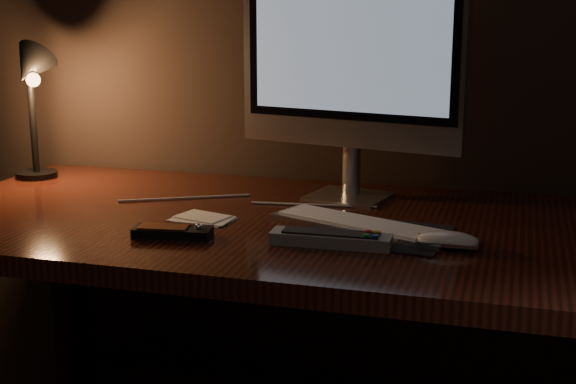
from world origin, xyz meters
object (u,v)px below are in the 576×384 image
(media_remote, at_px, (173,231))
(desk, at_px, (304,269))
(monitor, at_px, (350,54))
(desk_lamp, at_px, (31,86))
(mouse, at_px, (448,242))
(tv_remote, at_px, (331,238))
(keyboard, at_px, (363,225))

(media_remote, bearing_deg, desk, 45.60)
(desk, xyz_separation_m, monitor, (0.07, 0.13, 0.45))
(media_remote, height_order, desk_lamp, desk_lamp)
(mouse, relative_size, desk_lamp, 0.32)
(monitor, relative_size, tv_remote, 2.45)
(tv_remote, bearing_deg, desk, 114.39)
(mouse, bearing_deg, keyboard, 153.51)
(keyboard, relative_size, desk_lamp, 1.10)
(monitor, distance_m, keyboard, 0.40)
(keyboard, height_order, desk_lamp, desk_lamp)
(desk, relative_size, tv_remote, 7.19)
(media_remote, bearing_deg, tv_remote, -2.32)
(keyboard, relative_size, mouse, 3.47)
(mouse, xyz_separation_m, tv_remote, (-0.21, -0.04, 0.00))
(desk, height_order, media_remote, media_remote)
(desk, xyz_separation_m, tv_remote, (0.11, -0.23, 0.14))
(mouse, height_order, media_remote, media_remote)
(media_remote, bearing_deg, mouse, 0.17)
(desk, xyz_separation_m, mouse, (0.32, -0.18, 0.14))
(desk, bearing_deg, keyboard, -33.86)
(mouse, relative_size, tv_remote, 0.49)
(monitor, xyz_separation_m, desk_lamp, (-0.78, -0.02, -0.09))
(tv_remote, height_order, desk_lamp, desk_lamp)
(monitor, height_order, mouse, monitor)
(mouse, distance_m, desk_lamp, 1.10)
(desk, distance_m, monitor, 0.47)
(monitor, height_order, desk_lamp, monitor)
(tv_remote, xyz_separation_m, desk_lamp, (-0.83, 0.33, 0.22))
(desk_lamp, bearing_deg, keyboard, -30.62)
(monitor, xyz_separation_m, tv_remote, (0.05, -0.36, -0.31))
(monitor, height_order, tv_remote, monitor)
(mouse, distance_m, media_remote, 0.51)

